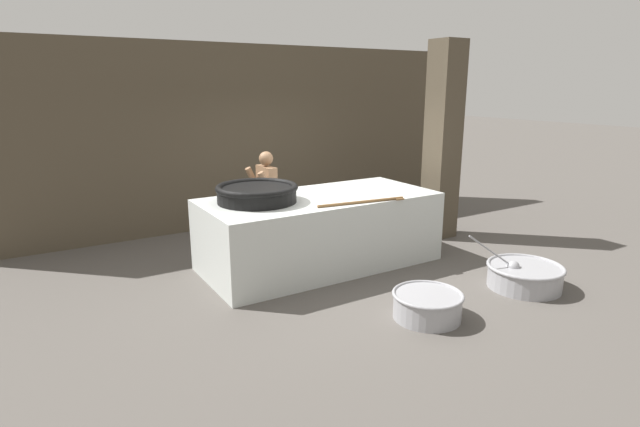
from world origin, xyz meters
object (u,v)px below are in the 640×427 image
Objects in this scene: cook at (267,197)px; prep_bowl_vegetables at (524,275)px; giant_wok_near at (257,193)px; prep_bowl_meat at (427,304)px.

prep_bowl_vegetables is (2.21, -3.21, -0.69)m from cook.
giant_wok_near is 0.71× the size of cook.
cook reaches higher than prep_bowl_meat.
prep_bowl_vegetables is 1.72m from prep_bowl_meat.
giant_wok_near reaches higher than prep_bowl_vegetables.
giant_wok_near is 1.11m from cook.
prep_bowl_vegetables is 1.45× the size of prep_bowl_meat.
prep_bowl_meat is at bearing 98.67° from cook.
cook is at bearing 57.93° from giant_wok_near.
giant_wok_near is 1.39× the size of prep_bowl_meat.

